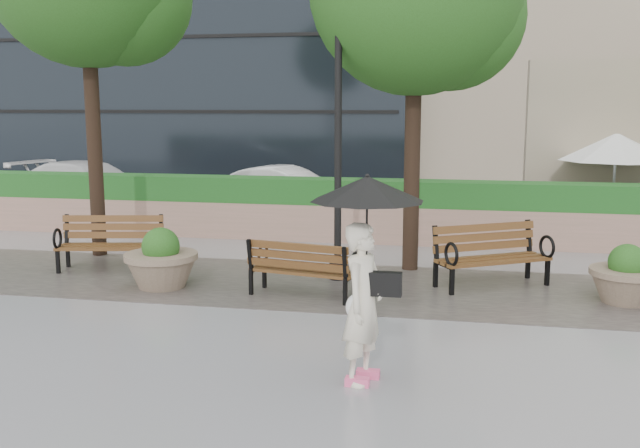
% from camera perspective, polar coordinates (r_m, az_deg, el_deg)
% --- Properties ---
extents(ground, '(100.00, 100.00, 0.00)m').
position_cam_1_polar(ground, '(9.22, -8.49, -9.16)').
color(ground, gray).
rests_on(ground, ground).
extents(cobble_strip, '(28.00, 3.20, 0.01)m').
position_cam_1_polar(cobble_strip, '(11.97, -3.61, -4.69)').
color(cobble_strip, '#383330').
rests_on(cobble_strip, ground).
extents(hedge_wall, '(24.00, 0.80, 1.35)m').
position_cam_1_polar(hedge_wall, '(15.67, 0.14, 1.16)').
color(hedge_wall, tan).
rests_on(hedge_wall, ground).
extents(asphalt_street, '(40.00, 7.00, 0.00)m').
position_cam_1_polar(asphalt_street, '(19.66, 2.42, 0.91)').
color(asphalt_street, black).
rests_on(asphalt_street, ground).
extents(bench_1, '(1.91, 1.06, 0.97)m').
position_cam_1_polar(bench_1, '(13.29, -16.39, -2.38)').
color(bench_1, brown).
rests_on(bench_1, ground).
extents(bench_2, '(1.74, 0.96, 0.89)m').
position_cam_1_polar(bench_2, '(11.03, -1.39, -4.52)').
color(bench_2, brown).
rests_on(bench_2, ground).
extents(bench_3, '(1.98, 1.60, 1.00)m').
position_cam_1_polar(bench_3, '(11.96, 13.56, -3.50)').
color(bench_3, brown).
rests_on(bench_3, ground).
extents(planter_left, '(1.18, 1.18, 0.99)m').
position_cam_1_polar(planter_left, '(11.83, -12.57, -3.17)').
color(planter_left, '#7F6B56').
rests_on(planter_left, ground).
extents(planter_right, '(1.07, 1.07, 0.90)m').
position_cam_1_polar(planter_right, '(11.61, 23.29, -4.15)').
color(planter_right, '#7F6B56').
rests_on(planter_right, ground).
extents(lamppost, '(0.28, 0.28, 4.49)m').
position_cam_1_polar(lamppost, '(11.85, 1.45, 4.93)').
color(lamppost, black).
rests_on(lamppost, ground).
extents(patio_umb_white, '(2.50, 2.50, 2.30)m').
position_cam_1_polar(patio_umb_white, '(17.38, 22.61, 5.65)').
color(patio_umb_white, black).
rests_on(patio_umb_white, ground).
extents(car_left, '(5.14, 3.11, 1.39)m').
position_cam_1_polar(car_left, '(20.80, -17.95, 2.85)').
color(car_left, silver).
rests_on(car_left, ground).
extents(car_right, '(4.12, 2.20, 1.29)m').
position_cam_1_polar(car_right, '(19.43, -2.75, 2.71)').
color(car_right, silver).
rests_on(car_right, ground).
extents(pedestrian, '(1.20, 1.20, 2.20)m').
position_cam_1_polar(pedestrian, '(7.48, 3.63, -2.81)').
color(pedestrian, '#EEE4C8').
rests_on(pedestrian, ground).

